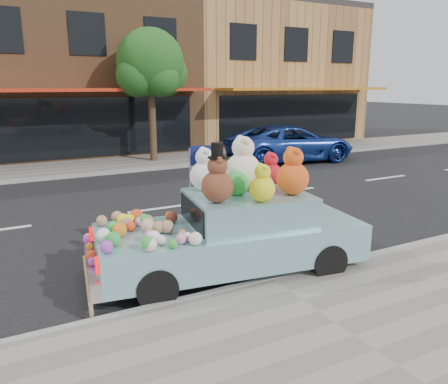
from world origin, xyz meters
TOP-DOWN VIEW (x-y plane):
  - ground at (0.00, 0.00)m, footprint 120.00×120.00m
  - near_sidewalk at (0.00, -6.50)m, footprint 60.00×3.00m
  - far_sidewalk at (0.00, 6.50)m, footprint 60.00×3.00m
  - near_kerb at (0.00, -5.00)m, footprint 60.00×0.12m
  - far_kerb at (0.00, 5.00)m, footprint 60.00×0.12m
  - storefront_mid at (0.00, 11.97)m, footprint 10.00×9.80m
  - storefront_right at (10.00, 11.97)m, footprint 10.00×9.80m
  - street_tree at (2.03, 6.55)m, footprint 3.00×2.70m
  - car_blue at (7.15, 4.30)m, footprint 5.51×2.92m
  - art_car at (-0.30, -4.28)m, footprint 4.68×2.34m

SIDE VIEW (x-z plane):
  - ground at x=0.00m, z-range 0.00..0.00m
  - near_sidewalk at x=0.00m, z-range 0.00..0.12m
  - far_sidewalk at x=0.00m, z-range 0.00..0.12m
  - near_kerb at x=0.00m, z-range 0.00..0.13m
  - far_kerb at x=0.00m, z-range 0.00..0.13m
  - car_blue at x=7.15m, z-range 0.00..1.48m
  - art_car at x=-0.30m, z-range -0.31..1.94m
  - storefront_mid at x=0.00m, z-range -0.01..7.29m
  - storefront_right at x=10.00m, z-range -0.01..7.29m
  - street_tree at x=2.03m, z-range 1.08..6.30m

